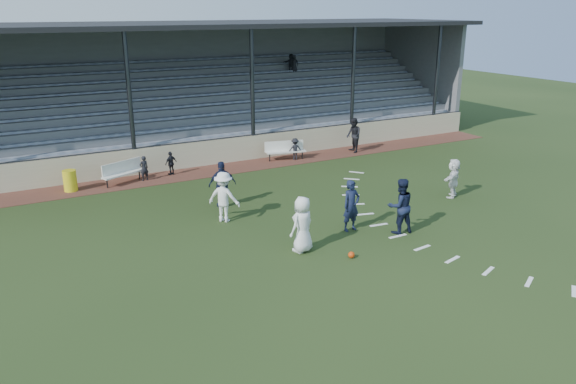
% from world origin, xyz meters
% --- Properties ---
extents(ground, '(90.00, 90.00, 0.00)m').
position_xyz_m(ground, '(0.00, 0.00, 0.00)').
color(ground, '#213314').
rests_on(ground, ground).
extents(cinder_track, '(34.00, 2.00, 0.02)m').
position_xyz_m(cinder_track, '(0.00, 10.50, 0.01)').
color(cinder_track, '#512A20').
rests_on(cinder_track, ground).
extents(retaining_wall, '(34.00, 0.18, 1.20)m').
position_xyz_m(retaining_wall, '(0.00, 11.55, 0.60)').
color(retaining_wall, '#C4B996').
rests_on(retaining_wall, ground).
extents(bench_left, '(1.99, 1.25, 0.95)m').
position_xyz_m(bench_left, '(-3.84, 10.56, 0.58)').
color(bench_left, silver).
rests_on(bench_left, cinder_track).
extents(bench_right, '(2.04, 0.90, 0.95)m').
position_xyz_m(bench_right, '(4.25, 10.61, 0.58)').
color(bench_right, silver).
rests_on(bench_right, cinder_track).
extents(trash_bin, '(0.55, 0.55, 0.89)m').
position_xyz_m(trash_bin, '(-6.04, 10.43, 0.46)').
color(trash_bin, yellow).
rests_on(trash_bin, cinder_track).
extents(football, '(0.21, 0.21, 0.21)m').
position_xyz_m(football, '(0.49, -0.67, 0.10)').
color(football, '#C33A0B').
rests_on(football, ground).
extents(player_white_lead, '(1.02, 0.83, 1.80)m').
position_xyz_m(player_white_lead, '(-0.58, 0.51, 0.90)').
color(player_white_lead, white).
rests_on(player_white_lead, ground).
extents(player_navy_lead, '(0.67, 0.46, 1.80)m').
position_xyz_m(player_navy_lead, '(1.77, 1.23, 0.90)').
color(player_navy_lead, '#131A35').
rests_on(player_navy_lead, ground).
extents(player_navy_mid, '(1.03, 0.86, 1.92)m').
position_xyz_m(player_navy_mid, '(3.10, 0.27, 0.96)').
color(player_navy_mid, '#131A35').
rests_on(player_navy_mid, ground).
extents(player_white_wing, '(1.31, 1.33, 1.83)m').
position_xyz_m(player_white_wing, '(-1.72, 4.13, 0.92)').
color(player_white_wing, white).
rests_on(player_white_wing, ground).
extents(player_navy_wing, '(1.12, 0.61, 1.80)m').
position_xyz_m(player_navy_wing, '(-1.17, 5.59, 0.90)').
color(player_navy_wing, '#131A35').
rests_on(player_navy_wing, ground).
extents(player_white_back, '(1.49, 1.22, 1.59)m').
position_xyz_m(player_white_back, '(7.45, 2.23, 0.80)').
color(player_white_back, white).
rests_on(player_white_back, ground).
extents(official, '(0.84, 0.99, 1.81)m').
position_xyz_m(official, '(8.17, 10.23, 0.93)').
color(official, black).
rests_on(official, cinder_track).
extents(sub_left_near, '(0.45, 0.35, 1.12)m').
position_xyz_m(sub_left_near, '(-2.93, 10.42, 0.58)').
color(sub_left_near, black).
rests_on(sub_left_near, cinder_track).
extents(sub_left_far, '(0.69, 0.49, 1.09)m').
position_xyz_m(sub_left_far, '(-1.60, 10.75, 0.56)').
color(sub_left_far, black).
rests_on(sub_left_far, cinder_track).
extents(sub_right, '(0.78, 0.55, 1.10)m').
position_xyz_m(sub_right, '(4.69, 10.35, 0.57)').
color(sub_right, black).
rests_on(sub_right, cinder_track).
extents(grandstand, '(34.60, 9.00, 6.61)m').
position_xyz_m(grandstand, '(0.00, 16.26, 2.20)').
color(grandstand, slate).
rests_on(grandstand, ground).
extents(penalty_arc, '(3.89, 14.63, 0.01)m').
position_xyz_m(penalty_arc, '(4.12, 0.00, 0.01)').
color(penalty_arc, white).
rests_on(penalty_arc, ground).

